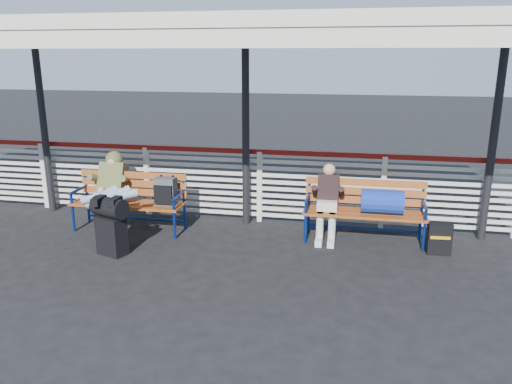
% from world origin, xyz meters
% --- Properties ---
extents(ground, '(60.00, 60.00, 0.00)m').
position_xyz_m(ground, '(0.00, 0.00, 0.00)').
color(ground, black).
rests_on(ground, ground).
extents(fence, '(12.08, 0.08, 1.24)m').
position_xyz_m(fence, '(0.00, 1.90, 0.66)').
color(fence, silver).
rests_on(fence, ground).
extents(canopy, '(12.60, 3.60, 3.16)m').
position_xyz_m(canopy, '(-0.00, 0.87, 3.04)').
color(canopy, silver).
rests_on(canopy, ground).
extents(luggage_stack, '(0.57, 0.44, 0.84)m').
position_xyz_m(luggage_stack, '(0.23, 0.06, 0.45)').
color(luggage_stack, black).
rests_on(luggage_stack, ground).
extents(bench_left, '(1.80, 0.56, 0.92)m').
position_xyz_m(bench_left, '(0.22, 1.10, 0.59)').
color(bench_left, '#99531D').
rests_on(bench_left, ground).
extents(bench_right, '(1.80, 0.56, 0.92)m').
position_xyz_m(bench_right, '(3.85, 1.30, 0.60)').
color(bench_right, '#99531D').
rests_on(bench_right, ground).
extents(traveler_man, '(0.94, 1.64, 0.77)m').
position_xyz_m(traveler_man, '(-0.11, 0.75, 0.71)').
color(traveler_man, '#99B5CE').
rests_on(traveler_man, ground).
extents(companion_person, '(0.32, 0.66, 1.15)m').
position_xyz_m(companion_person, '(3.16, 1.30, 0.60)').
color(companion_person, beige).
rests_on(companion_person, ground).
extents(suitcase_side, '(0.34, 0.23, 0.46)m').
position_xyz_m(suitcase_side, '(4.76, 1.00, 0.23)').
color(suitcase_side, black).
rests_on(suitcase_side, ground).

